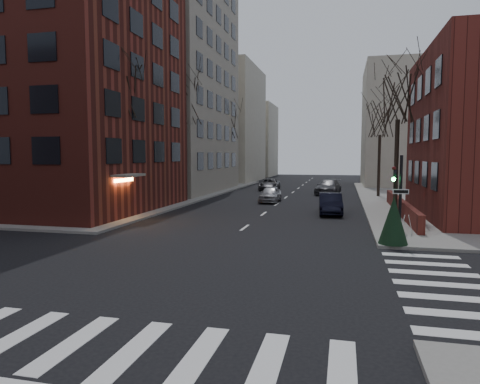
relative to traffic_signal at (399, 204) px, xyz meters
The scene contains 22 objects.
ground 12.15m from the traffic_signal, 131.43° to the right, with size 160.00×160.00×0.00m, color black.
sidewalk_far_left 42.53m from the traffic_signal, 150.37° to the left, with size 44.00×44.00×0.15m, color gray.
building_left_brick 25.61m from the traffic_signal, 162.24° to the left, with size 15.00×15.00×18.00m, color maroon.
building_left_tan 37.33m from the traffic_signal, 134.92° to the left, with size 18.00×18.00×28.00m, color gray.
low_wall_right 10.18m from the traffic_signal, 82.24° to the left, with size 0.35×16.00×1.00m, color maroon.
building_distant_la 51.89m from the traffic_signal, 116.50° to the left, with size 14.00×16.00×18.00m, color #BAB39D.
building_distant_ra 42.05m from the traffic_signal, 80.23° to the left, with size 14.00×14.00×16.00m, color #BAB39D.
building_distant_lb 66.59m from the traffic_signal, 108.38° to the left, with size 10.00×12.00×14.00m, color #BAB39D.
traffic_signal is the anchor object (origin of this frame).
tree_left_a 18.66m from the traffic_signal, 163.35° to the left, with size 4.18×4.18×10.26m.
tree_left_b 24.87m from the traffic_signal, 134.54° to the left, with size 4.40×4.40×10.80m.
tree_left_c 35.76m from the traffic_signal, 118.36° to the left, with size 3.96×3.96×9.72m.
tree_right_a 10.92m from the traffic_signal, 84.53° to the left, with size 3.96×3.96×9.72m.
tree_right_b 23.71m from the traffic_signal, 87.85° to the left, with size 3.74×3.74×9.18m.
streetlamp_near 20.86m from the traffic_signal, 141.13° to the left, with size 0.36×0.36×6.28m.
streetlamp_far 36.81m from the traffic_signal, 116.06° to the left, with size 0.36×0.36×6.28m.
parked_sedan 10.56m from the traffic_signal, 108.55° to the left, with size 1.55×4.45×1.47m, color black.
car_lane_silver 18.77m from the traffic_signal, 117.81° to the left, with size 1.65×4.10×1.40m, color #A7A7AC.
car_lane_gray 25.64m from the traffic_signal, 99.01° to the left, with size 2.19×5.39×1.56m, color #3A3A3E.
car_lane_far 31.31m from the traffic_signal, 110.53° to the left, with size 2.27×4.93×1.37m, color #403F44.
sandwich_board 2.63m from the traffic_signal, 73.05° to the left, with size 0.43×0.60×0.97m, color silver.
evergreen_shrub 0.85m from the traffic_signal, 119.23° to the right, with size 1.30×1.30×2.16m, color #183316.
Camera 1 is at (5.44, -11.62, 4.16)m, focal length 32.00 mm.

